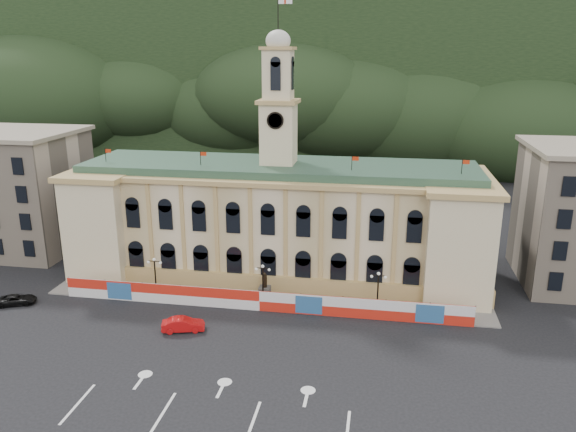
% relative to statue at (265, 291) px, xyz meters
% --- Properties ---
extents(ground, '(260.00, 260.00, 0.00)m').
position_rel_statue_xyz_m(ground, '(0.00, -18.00, -1.19)').
color(ground, black).
rests_on(ground, ground).
extents(lane_markings, '(26.00, 10.00, 0.02)m').
position_rel_statue_xyz_m(lane_markings, '(0.00, -23.00, -1.18)').
color(lane_markings, white).
rests_on(lane_markings, ground).
extents(hill_ridge, '(230.00, 80.00, 64.00)m').
position_rel_statue_xyz_m(hill_ridge, '(0.03, 103.99, 18.30)').
color(hill_ridge, black).
rests_on(hill_ridge, ground).
extents(city_hall, '(56.20, 17.60, 37.10)m').
position_rel_statue_xyz_m(city_hall, '(0.00, 9.63, 6.66)').
color(city_hall, beige).
rests_on(city_hall, ground).
extents(side_building_left, '(21.00, 17.00, 18.60)m').
position_rel_statue_xyz_m(side_building_left, '(-43.00, 12.93, 8.14)').
color(side_building_left, '#B8A48E').
rests_on(side_building_left, ground).
extents(hoarding_fence, '(50.00, 0.44, 2.50)m').
position_rel_statue_xyz_m(hoarding_fence, '(0.06, -2.93, 0.06)').
color(hoarding_fence, red).
rests_on(hoarding_fence, ground).
extents(pavement, '(56.00, 5.50, 0.16)m').
position_rel_statue_xyz_m(pavement, '(0.00, -0.25, -1.11)').
color(pavement, slate).
rests_on(pavement, ground).
extents(statue, '(1.40, 1.40, 3.72)m').
position_rel_statue_xyz_m(statue, '(0.00, 0.00, 0.00)').
color(statue, '#595651').
rests_on(statue, ground).
extents(lamp_left, '(1.96, 0.44, 5.15)m').
position_rel_statue_xyz_m(lamp_left, '(-14.00, -1.00, 1.89)').
color(lamp_left, black).
rests_on(lamp_left, ground).
extents(lamp_center, '(1.96, 0.44, 5.15)m').
position_rel_statue_xyz_m(lamp_center, '(0.00, -1.00, 1.89)').
color(lamp_center, black).
rests_on(lamp_center, ground).
extents(lamp_right, '(1.96, 0.44, 5.15)m').
position_rel_statue_xyz_m(lamp_right, '(14.00, -1.00, 1.89)').
color(lamp_right, black).
rests_on(lamp_right, ground).
extents(red_sedan, '(4.13, 5.61, 1.57)m').
position_rel_statue_xyz_m(red_sedan, '(-7.34, -9.47, -0.40)').
color(red_sedan, '#BA0D0E').
rests_on(red_sedan, ground).
extents(black_suv, '(5.22, 5.96, 1.25)m').
position_rel_statue_xyz_m(black_suv, '(-30.00, -6.37, -0.56)').
color(black_suv, black).
rests_on(black_suv, ground).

